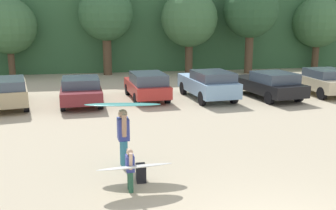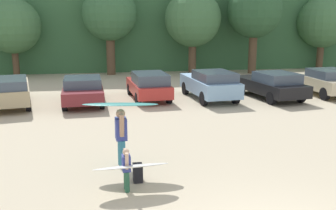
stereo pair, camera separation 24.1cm
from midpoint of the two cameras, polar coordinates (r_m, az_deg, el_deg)
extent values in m
cube|color=#38663D|center=(36.16, -5.17, 12.47)|extent=(108.00, 12.00, 8.10)
cylinder|color=brown|center=(29.78, -22.01, 5.62)|extent=(0.45, 0.45, 1.91)
sphere|color=#427042|center=(29.61, -22.43, 10.59)|extent=(3.85, 3.85, 3.85)
cylinder|color=brown|center=(29.09, -9.05, 7.06)|extent=(0.62, 0.62, 2.75)
sphere|color=#38663D|center=(28.96, -9.27, 13.03)|extent=(3.89, 3.89, 3.89)
cylinder|color=brown|center=(29.40, 2.81, 6.80)|extent=(0.56, 0.56, 2.28)
sphere|color=#427042|center=(29.25, 2.87, 12.44)|extent=(4.12, 4.12, 4.12)
cylinder|color=brown|center=(30.19, 11.44, 7.33)|extent=(0.60, 0.60, 2.92)
sphere|color=#2D5633|center=(30.08, 11.71, 13.33)|extent=(4.00, 4.00, 4.00)
cylinder|color=brown|center=(34.19, 20.43, 6.64)|extent=(0.53, 0.53, 2.04)
sphere|color=#427042|center=(34.06, 20.79, 11.20)|extent=(4.01, 4.01, 4.01)
cube|color=tan|center=(19.98, -22.95, 1.71)|extent=(2.75, 4.76, 0.69)
cube|color=#3F4C5B|center=(19.02, -23.14, 2.88)|extent=(2.21, 2.77, 0.42)
cylinder|color=black|center=(21.48, -20.51, 1.67)|extent=(0.35, 0.70, 0.67)
cylinder|color=black|center=(18.59, -20.29, 0.08)|extent=(0.35, 0.70, 0.67)
cube|color=maroon|center=(19.53, -12.87, 1.92)|extent=(2.07, 4.45, 0.56)
cube|color=#3F4C5B|center=(19.20, -12.94, 3.26)|extent=(1.81, 2.19, 0.44)
cylinder|color=black|center=(21.02, -15.14, 1.76)|extent=(0.25, 0.64, 0.63)
cylinder|color=black|center=(21.01, -10.58, 1.99)|extent=(0.25, 0.64, 0.63)
cylinder|color=black|center=(18.19, -15.43, 0.10)|extent=(0.25, 0.64, 0.63)
cylinder|color=black|center=(18.19, -10.16, 0.36)|extent=(0.25, 0.64, 0.63)
cube|color=#B72D28|center=(20.20, -3.50, 2.54)|extent=(2.03, 4.14, 0.58)
cube|color=#3F4C5B|center=(19.62, -3.23, 3.89)|extent=(1.75, 2.40, 0.53)
cylinder|color=black|center=(21.41, -6.21, 2.28)|extent=(0.27, 0.62, 0.60)
cylinder|color=black|center=(21.69, -2.20, 2.48)|extent=(0.27, 0.62, 0.60)
cylinder|color=black|center=(18.84, -4.97, 0.89)|extent=(0.27, 0.62, 0.60)
cylinder|color=black|center=(19.16, -0.45, 1.13)|extent=(0.27, 0.62, 0.60)
cube|color=#84ADD1|center=(20.28, 5.39, 2.88)|extent=(2.26, 4.56, 0.72)
cube|color=#3F4C5B|center=(19.53, 6.20, 4.22)|extent=(1.89, 2.37, 0.45)
cylinder|color=black|center=(21.42, 1.91, 2.47)|extent=(0.29, 0.70, 0.69)
cylinder|color=black|center=(21.97, 6.00, 2.66)|extent=(0.29, 0.70, 0.69)
cylinder|color=black|center=(18.73, 4.63, 0.95)|extent=(0.29, 0.70, 0.69)
cylinder|color=black|center=(19.36, 9.19, 1.22)|extent=(0.29, 0.70, 0.69)
cube|color=black|center=(21.16, 13.91, 2.72)|extent=(2.59, 4.76, 0.60)
cube|color=#3F4C5B|center=(20.57, 14.93, 3.92)|extent=(2.03, 2.29, 0.49)
cylinder|color=black|center=(22.02, 9.91, 2.50)|extent=(0.32, 0.66, 0.63)
cylinder|color=black|center=(22.89, 13.58, 2.71)|extent=(0.32, 0.66, 0.63)
cylinder|color=black|center=(19.53, 14.20, 1.01)|extent=(0.32, 0.66, 0.63)
cylinder|color=black|center=(20.51, 18.11, 1.31)|extent=(0.32, 0.66, 0.63)
cube|color=beige|center=(22.93, 21.25, 3.08)|extent=(2.14, 4.03, 0.66)
cube|color=#3F4C5B|center=(22.59, 21.82, 4.31)|extent=(1.88, 2.03, 0.44)
cylinder|color=black|center=(23.59, 17.68, 2.78)|extent=(0.25, 0.67, 0.66)
cylinder|color=black|center=(24.52, 21.18, 2.88)|extent=(0.25, 0.67, 0.66)
cylinder|color=black|center=(21.44, 21.20, 1.58)|extent=(0.25, 0.67, 0.66)
cylinder|color=teal|center=(11.04, -6.97, -7.18)|extent=(0.19, 0.19, 0.79)
cylinder|color=teal|center=(11.30, -7.15, -6.70)|extent=(0.19, 0.19, 0.79)
cube|color=#333D8C|center=(10.95, -7.16, -3.48)|extent=(0.33, 0.42, 0.61)
sphere|color=tan|center=(10.84, -7.22, -1.29)|extent=(0.25, 0.25, 0.25)
cylinder|color=tan|center=(10.70, -7.04, -2.98)|extent=(0.15, 0.23, 0.66)
cylinder|color=tan|center=(11.13, -7.32, -2.38)|extent=(0.16, 0.33, 0.65)
cylinder|color=#26593F|center=(9.62, -6.15, -11.13)|extent=(0.12, 0.12, 0.51)
cylinder|color=#26593F|center=(9.79, -6.30, -10.71)|extent=(0.12, 0.12, 0.51)
cube|color=#333D8C|center=(9.53, -6.29, -8.42)|extent=(0.21, 0.27, 0.39)
sphere|color=#D8AD8C|center=(9.44, -6.33, -6.84)|extent=(0.16, 0.16, 0.16)
cylinder|color=#D8AD8C|center=(9.36, -6.18, -8.14)|extent=(0.10, 0.15, 0.42)
cylinder|color=#D8AD8C|center=(9.63, -6.42, -7.55)|extent=(0.10, 0.17, 0.42)
ellipsoid|color=teal|center=(10.84, -7.28, 0.07)|extent=(2.17, 0.90, 0.12)
ellipsoid|color=white|center=(9.49, -5.56, -8.93)|extent=(1.88, 0.67, 0.22)
cube|color=black|center=(10.22, -4.65, -9.83)|extent=(0.24, 0.34, 0.45)
camera|label=1|loc=(0.12, -90.47, -0.11)|focal=41.90mm
camera|label=2|loc=(0.12, 89.53, 0.11)|focal=41.90mm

